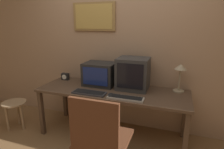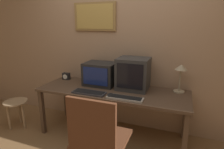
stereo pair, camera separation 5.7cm
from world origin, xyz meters
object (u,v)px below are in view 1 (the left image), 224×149
at_px(mouse_near_keyboard, 110,95).
at_px(desk_lamp, 180,71).
at_px(monitor_left, 100,74).
at_px(side_stool, 15,108).
at_px(desk_clock, 65,76).
at_px(monitor_right, 133,74).
at_px(keyboard_main, 89,93).
at_px(office_chair, 101,147).
at_px(keyboard_side, 125,98).

bearing_deg(mouse_near_keyboard, desk_lamp, 30.00).
relative_size(monitor_left, mouse_near_keyboard, 4.15).
bearing_deg(side_stool, desk_clock, 40.29).
relative_size(monitor_right, desk_clock, 3.71).
height_order(keyboard_main, mouse_near_keyboard, mouse_near_keyboard).
relative_size(desk_clock, office_chair, 0.12).
bearing_deg(side_stool, keyboard_side, 2.25).
height_order(keyboard_main, desk_clock, desk_clock).
bearing_deg(desk_clock, keyboard_side, -21.30).
bearing_deg(desk_lamp, keyboard_side, -141.26).
bearing_deg(monitor_left, desk_lamp, 4.25).
height_order(keyboard_main, side_stool, keyboard_main).
bearing_deg(monitor_left, office_chair, -66.68).
height_order(desk_clock, side_stool, desk_clock).
distance_m(monitor_right, desk_clock, 1.14).
height_order(office_chair, side_stool, office_chair).
xyz_separation_m(monitor_right, keyboard_main, (-0.49, -0.38, -0.21)).
distance_m(monitor_right, mouse_near_keyboard, 0.46).
bearing_deg(keyboard_main, mouse_near_keyboard, 1.28).
bearing_deg(office_chair, mouse_near_keyboard, 101.62).
xyz_separation_m(keyboard_side, desk_clock, (-1.13, 0.44, 0.04)).
xyz_separation_m(keyboard_side, desk_lamp, (0.60, 0.48, 0.27)).
distance_m(monitor_left, monitor_right, 0.50).
bearing_deg(keyboard_side, desk_lamp, 38.74).
xyz_separation_m(keyboard_main, desk_lamp, (1.10, 0.47, 0.27)).
height_order(keyboard_side, desk_lamp, desk_lamp).
distance_m(monitor_right, office_chair, 1.11).
height_order(keyboard_main, office_chair, office_chair).
bearing_deg(keyboard_side, monitor_left, 141.43).
distance_m(monitor_right, keyboard_main, 0.65).
bearing_deg(monitor_right, desk_clock, 177.44).
xyz_separation_m(keyboard_main, keyboard_side, (0.49, -0.01, 0.00)).
distance_m(desk_lamp, office_chair, 1.39).
relative_size(mouse_near_keyboard, desk_lamp, 0.29).
bearing_deg(keyboard_side, side_stool, -177.75).
relative_size(keyboard_main, mouse_near_keyboard, 4.04).
height_order(keyboard_side, side_stool, keyboard_side).
distance_m(keyboard_side, mouse_near_keyboard, 0.20).
distance_m(monitor_right, side_stool, 1.88).
xyz_separation_m(keyboard_side, side_stool, (-1.73, -0.07, -0.38)).
bearing_deg(monitor_right, office_chair, -94.15).
relative_size(keyboard_side, desk_lamp, 1.18).
distance_m(keyboard_side, desk_lamp, 0.82).
bearing_deg(desk_clock, monitor_left, -3.59).
relative_size(desk_clock, desk_lamp, 0.31).
bearing_deg(office_chair, desk_lamp, 57.71).
xyz_separation_m(mouse_near_keyboard, side_stool, (-1.53, -0.09, -0.39)).
distance_m(desk_clock, desk_lamp, 1.75).
height_order(monitor_right, keyboard_main, monitor_right).
relative_size(mouse_near_keyboard, desk_clock, 0.93).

